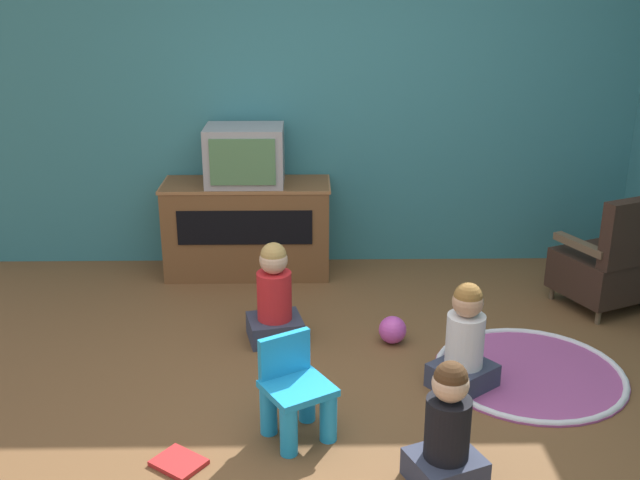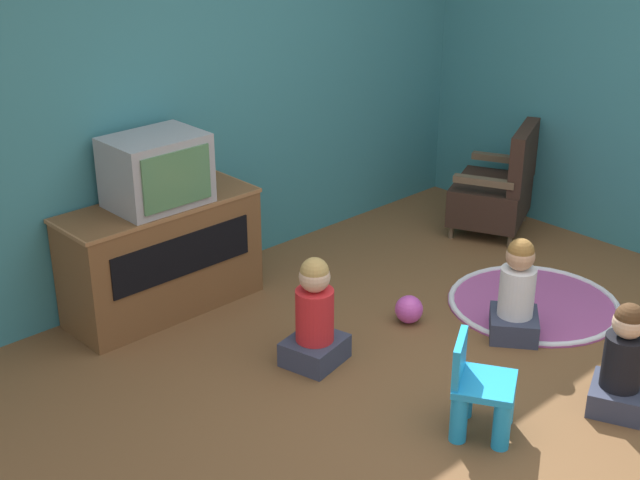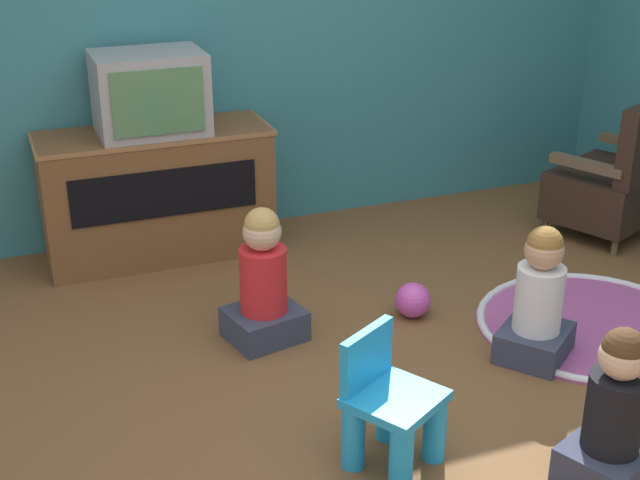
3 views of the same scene
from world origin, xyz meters
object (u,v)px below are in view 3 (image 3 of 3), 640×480
child_watching_left (538,302)px  toy_ball (413,300)px  tv_cabinet (157,192)px  television (150,93)px  black_armchair (616,182)px  child_watching_center (614,417)px  child_watching_right (263,284)px  yellow_kid_chair (390,411)px

child_watching_left → toy_ball: bearing=84.2°
tv_cabinet → toy_ball: bearing=-50.3°
tv_cabinet → television: 0.56m
toy_ball → black_armchair: bearing=18.1°
child_watching_left → toy_ball: 0.66m
child_watching_center → black_armchair: bearing=28.8°
child_watching_right → toy_ball: 0.77m
yellow_kid_chair → toy_ball: 1.15m
black_armchair → child_watching_left: (-1.24, -1.05, -0.05)m
television → yellow_kid_chair: television is taller
yellow_kid_chair → child_watching_right: 1.06m
black_armchair → child_watching_left: size_ratio=1.32×
black_armchair → toy_ball: (-1.57, -0.51, -0.24)m
television → child_watching_left: (1.32, -1.72, -0.66)m
tv_cabinet → black_armchair: size_ratio=1.50×
tv_cabinet → child_watching_center: 2.78m
tv_cabinet → child_watching_right: tv_cabinet is taller
child_watching_left → child_watching_right: child_watching_right is taller
tv_cabinet → child_watching_center: size_ratio=2.04×
television → child_watching_center: 2.84m
child_watching_left → tv_cabinet: bearing=89.8°
tv_cabinet → child_watching_left: bearing=-52.6°
black_armchair → toy_ball: black_armchair is taller
television → toy_ball: bearing=-49.9°
tv_cabinet → television: size_ratio=2.20×
child_watching_left → television: bearing=90.1°
child_watching_left → child_watching_center: (-0.24, -0.82, -0.01)m
black_armchair → toy_ball: bearing=-6.1°
black_armchair → child_watching_left: 1.62m
tv_cabinet → child_watching_center: bearing=-67.1°
black_armchair → yellow_kid_chair: black_armchair is taller
tv_cabinet → television: (-0.00, -0.02, 0.56)m
tv_cabinet → child_watching_right: 1.16m
child_watching_left → child_watching_right: size_ratio=0.97×
tv_cabinet → black_armchair: bearing=-14.9°
toy_ball → child_watching_right: bearing=175.4°
child_watching_center → toy_ball: 1.38m
black_armchair → child_watching_center: (-1.48, -1.88, -0.06)m
yellow_kid_chair → child_watching_center: (0.68, -0.38, 0.05)m
yellow_kid_chair → child_watching_left: size_ratio=0.81×
yellow_kid_chair → child_watching_right: bearing=67.6°
television → child_watching_right: (0.25, -1.12, -0.65)m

